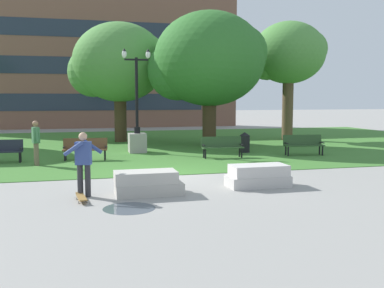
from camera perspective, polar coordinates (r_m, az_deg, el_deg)
name	(u,v)px	position (r m, az deg, el deg)	size (l,w,h in m)	color
ground_plane	(167,176)	(15.05, -3.22, -4.06)	(140.00, 140.00, 0.00)	gray
grass_lawn	(131,145)	(24.84, -7.71, -0.10)	(40.00, 20.00, 0.02)	#3D752D
concrete_block_center	(147,183)	(12.20, -5.69, -4.99)	(1.81, 0.90, 0.64)	#B2ADA3
concrete_block_left	(258,176)	(13.37, 8.40, -4.05)	(1.80, 0.90, 0.64)	#BCB7B2
person_skateboarder	(84,160)	(12.09, -13.61, -2.02)	(1.03, 0.55, 1.71)	#28282D
skateboard	(82,198)	(11.78, -13.84, -6.63)	(0.30, 1.03, 0.14)	olive
puddle	(129,208)	(10.82, -7.98, -8.09)	(1.25, 1.25, 0.01)	#47515B
park_bench_near_left	(222,146)	(19.37, 3.85, -0.20)	(1.82, 0.62, 0.90)	#284723
park_bench_near_right	(85,148)	(19.10, -13.40, -0.44)	(1.84, 0.70, 0.90)	brown
park_bench_far_right	(303,144)	(20.78, 13.96, 0.05)	(1.85, 0.73, 0.90)	#284723
lamp_post_left	(137,132)	(21.25, -6.97, 1.58)	(1.32, 0.80, 4.82)	gray
tree_far_left	(288,54)	(27.98, 12.08, 11.08)	(4.57, 4.35, 7.09)	brown
tree_far_right	(118,64)	(26.57, -9.33, 10.05)	(5.61, 5.34, 6.87)	#42301E
tree_near_right	(208,60)	(23.98, 2.05, 10.58)	(6.11, 5.82, 7.07)	#42301E
trash_bin	(245,142)	(21.27, 6.70, 0.23)	(0.49, 0.49, 0.96)	black
person_bystander_near_lawn	(36,140)	(18.08, -19.21, 0.45)	(0.34, 0.62, 1.71)	brown
building_facade_distant	(87,46)	(39.28, -13.20, 12.01)	(26.08, 1.03, 13.72)	brown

